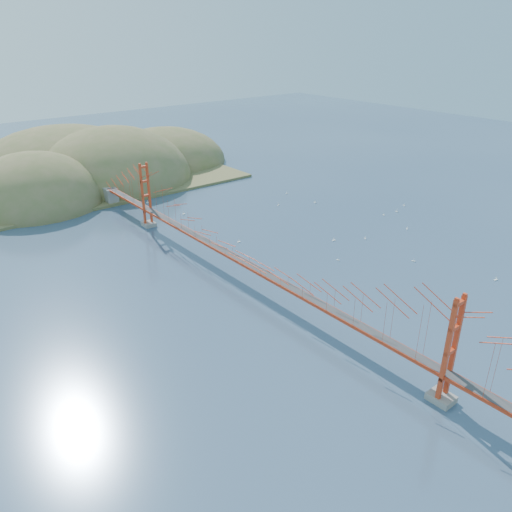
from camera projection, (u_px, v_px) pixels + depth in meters
ground at (250, 287)px, 69.81m from camera, size 320.00×320.00×0.00m
bridge at (249, 240)px, 67.00m from camera, size 2.20×94.40×12.00m
far_headlands at (81, 178)px, 119.56m from camera, size 84.00×58.00×25.00m
sailboat_5 at (397, 211)px, 97.77m from camera, size 0.51×0.60×0.69m
sailboat_0 at (338, 260)px, 77.62m from camera, size 0.50×0.50×0.56m
sailboat_4 at (384, 215)px, 96.07m from camera, size 0.46×0.51×0.57m
sailboat_15 at (315, 202)px, 102.79m from camera, size 0.48×0.60×0.70m
sailboat_2 at (496, 279)px, 71.50m from camera, size 0.66×0.61×0.75m
sailboat_16 at (334, 240)px, 84.70m from camera, size 0.66×0.63×0.74m
sailboat_1 at (414, 261)px, 77.26m from camera, size 0.59×0.59×0.64m
sailboat_9 at (407, 229)px, 89.46m from camera, size 0.58×0.58×0.61m
sailboat_17 at (287, 193)px, 108.50m from camera, size 0.59×0.58×0.66m
sailboat_14 at (365, 238)px, 85.42m from camera, size 0.48×0.50×0.56m
sailboat_3 at (239, 241)px, 84.11m from camera, size 0.59×0.49×0.68m
sailboat_12 at (184, 214)px, 96.61m from camera, size 0.66×0.62×0.74m
sailboat_7 at (278, 205)px, 101.34m from camera, size 0.57×0.50×0.66m
sailboat_extra_0 at (148, 202)px, 102.88m from camera, size 0.63×0.52×0.73m
sailboat_extra_1 at (404, 205)px, 101.09m from camera, size 0.47×0.53×0.60m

